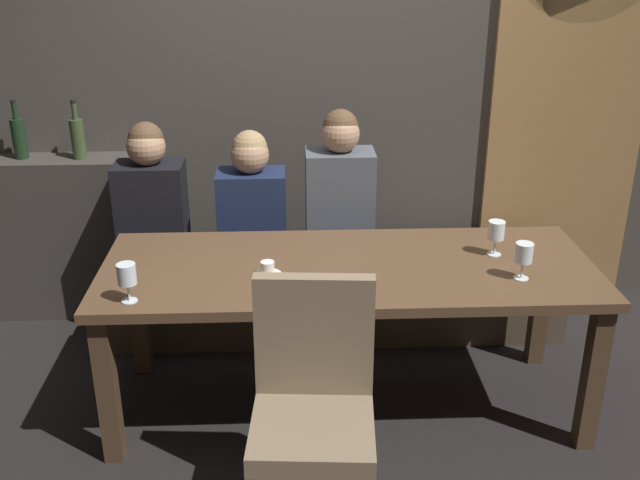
{
  "coord_description": "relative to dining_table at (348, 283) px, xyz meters",
  "views": [
    {
      "loc": [
        -0.25,
        -2.95,
        2.1
      ],
      "look_at": [
        -0.12,
        0.06,
        0.84
      ],
      "focal_mm": 40.99,
      "sensor_mm": 36.0,
      "label": 1
    }
  ],
  "objects": [
    {
      "name": "ground",
      "position": [
        0.0,
        0.0,
        -0.65
      ],
      "size": [
        9.0,
        9.0,
        0.0
      ],
      "primitive_type": "plane",
      "color": "black"
    },
    {
      "name": "wine_glass_near_right",
      "position": [
        0.73,
        -0.17,
        0.2
      ],
      "size": [
        0.08,
        0.08,
        0.16
      ],
      "color": "silver",
      "rests_on": "dining_table"
    },
    {
      "name": "chair_near_side",
      "position": [
        -0.18,
        -0.72,
        -0.09
      ],
      "size": [
        0.47,
        0.47,
        0.98
      ],
      "color": "brown",
      "rests_on": "ground"
    },
    {
      "name": "wine_bottle_dark_red",
      "position": [
        -1.74,
        1.05,
        0.42
      ],
      "size": [
        0.08,
        0.08,
        0.33
      ],
      "color": "black",
      "rests_on": "back_counter"
    },
    {
      "name": "wine_bottle_pale_label",
      "position": [
        -1.42,
        1.03,
        0.42
      ],
      "size": [
        0.08,
        0.08,
        0.33
      ],
      "color": "#384728",
      "rests_on": "back_counter"
    },
    {
      "name": "back_counter",
      "position": [
        -1.55,
        1.04,
        -0.18
      ],
      "size": [
        1.1,
        0.28,
        0.95
      ],
      "primitive_type": "cube",
      "color": "#38342F",
      "rests_on": "ground"
    },
    {
      "name": "diner_far_end",
      "position": [
        0.01,
        0.71,
        0.19
      ],
      "size": [
        0.36,
        0.24,
        0.83
      ],
      "color": "#4C515B",
      "rests_on": "banquette_bench"
    },
    {
      "name": "dining_table",
      "position": [
        0.0,
        0.0,
        0.0
      ],
      "size": [
        2.2,
        0.84,
        0.74
      ],
      "color": "#493422",
      "rests_on": "ground"
    },
    {
      "name": "wine_glass_center_back",
      "position": [
        -0.91,
        -0.31,
        0.2
      ],
      "size": [
        0.08,
        0.08,
        0.16
      ],
      "color": "silver",
      "rests_on": "dining_table"
    },
    {
      "name": "espresso_cup",
      "position": [
        -0.36,
        -0.09,
        0.11
      ],
      "size": [
        0.12,
        0.12,
        0.06
      ],
      "color": "white",
      "rests_on": "dining_table"
    },
    {
      "name": "back_wall_tiled",
      "position": [
        0.0,
        1.22,
        0.85
      ],
      "size": [
        6.0,
        0.12,
        3.0
      ],
      "primitive_type": "cube",
      "color": "#423D38",
      "rests_on": "ground"
    },
    {
      "name": "diner_bearded",
      "position": [
        -0.46,
        0.72,
        0.14
      ],
      "size": [
        0.36,
        0.24,
        0.72
      ],
      "color": "#192342",
      "rests_on": "banquette_bench"
    },
    {
      "name": "arched_door",
      "position": [
        1.35,
        1.15,
        0.71
      ],
      "size": [
        0.9,
        0.05,
        2.55
      ],
      "color": "olive",
      "rests_on": "ground"
    },
    {
      "name": "diner_redhead",
      "position": [
        -0.99,
        0.73,
        0.16
      ],
      "size": [
        0.36,
        0.24,
        0.77
      ],
      "color": "black",
      "rests_on": "banquette_bench"
    },
    {
      "name": "banquette_bench",
      "position": [
        0.0,
        0.7,
        -0.42
      ],
      "size": [
        2.5,
        0.44,
        0.45
      ],
      "color": "#4A3C2E",
      "rests_on": "ground"
    },
    {
      "name": "wine_glass_center_front",
      "position": [
        0.68,
        0.08,
        0.2
      ],
      "size": [
        0.08,
        0.08,
        0.16
      ],
      "color": "silver",
      "rests_on": "dining_table"
    }
  ]
}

